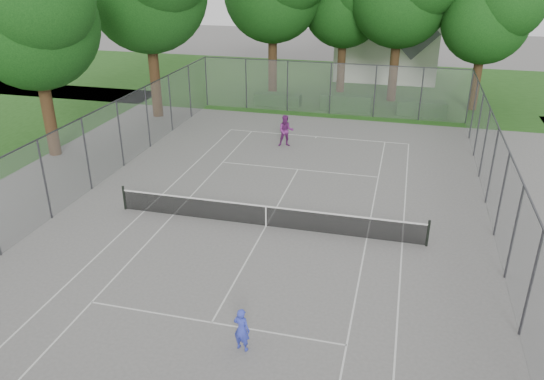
% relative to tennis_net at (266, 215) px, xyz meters
% --- Properties ---
extents(ground, '(120.00, 120.00, 0.00)m').
position_rel_tennis_net_xyz_m(ground, '(0.00, 0.00, -0.51)').
color(ground, '#63615F').
rests_on(ground, ground).
extents(grass_far, '(60.00, 20.00, 0.00)m').
position_rel_tennis_net_xyz_m(grass_far, '(0.00, 26.00, -0.51)').
color(grass_far, '#1E4915').
rests_on(grass_far, ground).
extents(court_markings, '(11.03, 23.83, 0.01)m').
position_rel_tennis_net_xyz_m(court_markings, '(0.00, 0.00, -0.50)').
color(court_markings, silver).
rests_on(court_markings, ground).
extents(tennis_net, '(12.87, 0.10, 1.10)m').
position_rel_tennis_net_xyz_m(tennis_net, '(0.00, 0.00, 0.00)').
color(tennis_net, black).
rests_on(tennis_net, ground).
extents(perimeter_fence, '(18.08, 34.08, 3.52)m').
position_rel_tennis_net_xyz_m(perimeter_fence, '(0.00, 0.00, 1.30)').
color(perimeter_fence, '#38383D').
rests_on(perimeter_fence, ground).
extents(tree_far_right, '(6.68, 6.10, 9.60)m').
position_rel_tennis_net_xyz_m(tree_far_right, '(9.77, 20.65, 6.09)').
color(tree_far_right, '#3A2415').
rests_on(tree_far_right, ground).
extents(tree_side_front, '(7.60, 6.94, 10.92)m').
position_rel_tennis_net_xyz_m(tree_side_front, '(-13.47, 5.21, 6.99)').
color(tree_side_front, '#3A2415').
rests_on(tree_side_front, ground).
extents(hedge_left, '(3.40, 1.02, 0.85)m').
position_rel_tennis_net_xyz_m(hedge_left, '(-4.04, 18.40, -0.09)').
color(hedge_left, '#1A4215').
rests_on(hedge_left, ground).
extents(hedge_mid, '(3.57, 1.02, 1.12)m').
position_rel_tennis_net_xyz_m(hedge_mid, '(1.01, 18.12, 0.05)').
color(hedge_mid, '#1A4215').
rests_on(hedge_mid, ground).
extents(hedge_right, '(3.31, 1.21, 0.99)m').
position_rel_tennis_net_xyz_m(hedge_right, '(6.19, 18.33, -0.02)').
color(hedge_right, '#1A4215').
rests_on(hedge_right, ground).
extents(house, '(8.52, 6.61, 10.61)m').
position_rel_tennis_net_xyz_m(house, '(3.02, 30.02, 3.76)').
color(house, silver).
rests_on(house, ground).
extents(girl_player, '(0.56, 0.42, 1.37)m').
position_rel_tennis_net_xyz_m(girl_player, '(1.25, -7.27, 0.17)').
color(girl_player, blue).
rests_on(girl_player, ground).
extents(woman_player, '(1.04, 0.90, 1.83)m').
position_rel_tennis_net_xyz_m(woman_player, '(-1.43, 9.78, 0.40)').
color(woman_player, '#722670').
rests_on(woman_player, ground).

